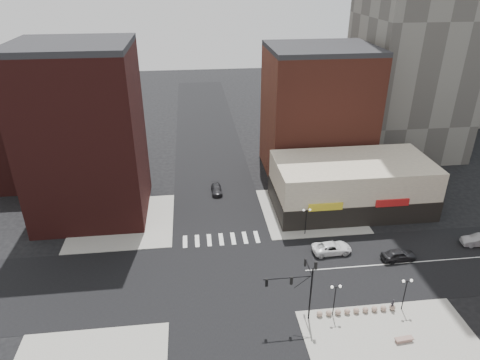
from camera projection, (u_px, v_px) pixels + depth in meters
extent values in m
plane|color=black|center=(227.00, 277.00, 53.32)|extent=(240.00, 240.00, 0.00)
cube|color=black|center=(227.00, 277.00, 53.31)|extent=(200.00, 14.00, 0.02)
cube|color=black|center=(227.00, 277.00, 53.31)|extent=(14.00, 200.00, 0.02)
cube|color=gray|center=(123.00, 222.00, 64.63)|extent=(15.00, 15.00, 0.12)
cube|color=gray|center=(310.00, 210.00, 67.69)|extent=(15.00, 15.00, 0.12)
cube|color=gray|center=(400.00, 355.00, 42.55)|extent=(18.00, 14.00, 0.12)
cube|color=#3D1513|center=(84.00, 137.00, 62.13)|extent=(16.00, 15.00, 25.00)
cube|color=#3D1513|center=(34.00, 143.00, 77.43)|extent=(20.00, 18.00, 12.00)
cube|color=maroon|center=(317.00, 114.00, 76.56)|extent=(18.00, 15.00, 22.00)
cube|color=beige|center=(351.00, 185.00, 67.04)|extent=(24.00, 12.00, 8.00)
cube|color=black|center=(350.00, 197.00, 68.08)|extent=(24.20, 12.20, 3.40)
cylinder|color=black|center=(311.00, 295.00, 45.33)|extent=(0.18, 0.18, 7.00)
cylinder|color=black|center=(288.00, 278.00, 43.94)|extent=(5.20, 0.11, 0.11)
cylinder|color=black|center=(303.00, 282.00, 44.42)|extent=(1.72, 0.06, 1.46)
cylinder|color=black|center=(309.00, 267.00, 45.54)|extent=(0.11, 3.00, 0.11)
cube|color=black|center=(267.00, 283.00, 43.89)|extent=(0.28, 0.18, 0.95)
sphere|color=red|center=(267.00, 280.00, 43.75)|extent=(0.16, 0.16, 0.16)
cube|color=black|center=(291.00, 281.00, 44.16)|extent=(0.28, 0.18, 0.95)
sphere|color=red|center=(292.00, 278.00, 44.03)|extent=(0.16, 0.16, 0.16)
cube|color=black|center=(305.00, 262.00, 46.88)|extent=(0.18, 0.28, 0.95)
sphere|color=red|center=(305.00, 260.00, 46.74)|extent=(0.16, 0.16, 0.16)
cube|color=black|center=(316.00, 266.00, 43.66)|extent=(0.28, 0.18, 0.95)
sphere|color=red|center=(316.00, 263.00, 43.52)|extent=(0.16, 0.16, 0.16)
cylinder|color=black|center=(334.00, 301.00, 46.43)|extent=(0.11, 0.11, 4.00)
cylinder|color=black|center=(336.00, 287.00, 45.57)|extent=(0.90, 0.06, 0.06)
sphere|color=white|center=(332.00, 287.00, 45.48)|extent=(0.32, 0.32, 0.32)
sphere|color=white|center=(340.00, 286.00, 45.58)|extent=(0.32, 0.32, 0.32)
cylinder|color=black|center=(404.00, 295.00, 47.27)|extent=(0.11, 0.11, 4.00)
cylinder|color=black|center=(407.00, 282.00, 46.41)|extent=(0.90, 0.06, 0.06)
sphere|color=white|center=(404.00, 281.00, 46.32)|extent=(0.32, 0.32, 0.32)
sphere|color=white|center=(411.00, 281.00, 46.42)|extent=(0.32, 0.32, 0.32)
cylinder|color=black|center=(306.00, 222.00, 60.73)|extent=(0.11, 0.11, 4.00)
cylinder|color=black|center=(307.00, 211.00, 59.88)|extent=(0.90, 0.06, 0.06)
sphere|color=white|center=(304.00, 210.00, 59.78)|extent=(0.32, 0.32, 0.32)
sphere|color=white|center=(310.00, 210.00, 59.88)|extent=(0.32, 0.32, 0.32)
sphere|color=gray|center=(320.00, 314.00, 47.02)|extent=(0.66, 0.66, 0.66)
sphere|color=gray|center=(329.00, 313.00, 47.13)|extent=(0.66, 0.66, 0.66)
sphere|color=gray|center=(338.00, 312.00, 47.24)|extent=(0.66, 0.66, 0.66)
sphere|color=gray|center=(347.00, 311.00, 47.35)|extent=(0.66, 0.66, 0.66)
sphere|color=gray|center=(356.00, 311.00, 47.46)|extent=(0.66, 0.66, 0.66)
sphere|color=gray|center=(365.00, 310.00, 47.57)|extent=(0.66, 0.66, 0.66)
sphere|color=gray|center=(374.00, 309.00, 47.68)|extent=(0.66, 0.66, 0.66)
sphere|color=gray|center=(383.00, 308.00, 47.79)|extent=(0.66, 0.66, 0.66)
sphere|color=gray|center=(392.00, 307.00, 47.90)|extent=(0.66, 0.66, 0.66)
imported|color=white|center=(332.00, 248.00, 57.52)|extent=(5.40, 2.68, 1.47)
imported|color=black|center=(399.00, 255.00, 56.03)|extent=(4.66, 2.10, 1.55)
imported|color=gray|center=(479.00, 240.00, 59.03)|extent=(4.91, 2.19, 1.56)
imported|color=black|center=(217.00, 190.00, 72.77)|extent=(1.82, 4.27, 1.23)
imported|color=#242126|center=(393.00, 305.00, 47.71)|extent=(0.65, 0.56, 1.50)
cube|color=#916E64|center=(404.00, 340.00, 43.93)|extent=(1.73, 0.60, 0.32)
cube|color=#916E64|center=(404.00, 339.00, 43.83)|extent=(1.95, 0.73, 0.13)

